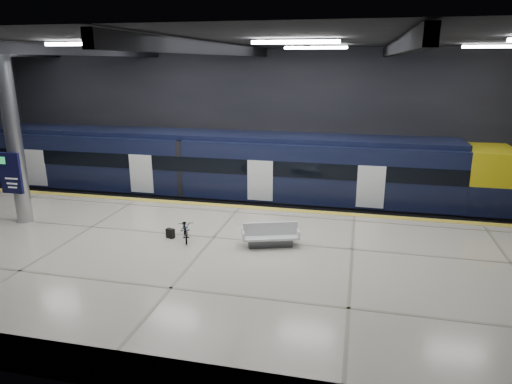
% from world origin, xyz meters
% --- Properties ---
extents(ground, '(30.00, 30.00, 0.00)m').
position_xyz_m(ground, '(0.00, 0.00, 0.00)').
color(ground, black).
rests_on(ground, ground).
extents(room_shell, '(30.10, 16.10, 8.05)m').
position_xyz_m(room_shell, '(-0.00, 0.00, 5.72)').
color(room_shell, black).
rests_on(room_shell, ground).
extents(platform, '(30.00, 11.00, 1.10)m').
position_xyz_m(platform, '(0.00, -2.50, 0.55)').
color(platform, beige).
rests_on(platform, ground).
extents(safety_strip, '(30.00, 0.40, 0.01)m').
position_xyz_m(safety_strip, '(0.00, 2.75, 1.11)').
color(safety_strip, gold).
rests_on(safety_strip, platform).
extents(rails, '(30.00, 1.52, 0.16)m').
position_xyz_m(rails, '(0.00, 5.50, 0.08)').
color(rails, gray).
rests_on(rails, ground).
extents(train, '(29.40, 2.84, 3.79)m').
position_xyz_m(train, '(-0.58, 5.50, 2.06)').
color(train, black).
rests_on(train, ground).
extents(bench, '(2.12, 1.40, 0.87)m').
position_xyz_m(bench, '(2.17, -1.31, 1.41)').
color(bench, '#595B60').
rests_on(bench, platform).
extents(bicycle, '(1.08, 1.56, 0.78)m').
position_xyz_m(bicycle, '(-0.94, -1.40, 1.49)').
color(bicycle, '#99999E').
rests_on(bicycle, platform).
extents(pannier_bag, '(0.34, 0.27, 0.35)m').
position_xyz_m(pannier_bag, '(-1.54, -1.40, 1.28)').
color(pannier_bag, black).
rests_on(pannier_bag, platform).
extents(info_column, '(0.90, 0.78, 6.90)m').
position_xyz_m(info_column, '(-8.00, -1.03, 4.46)').
color(info_column, '#9EA0A5').
rests_on(info_column, platform).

